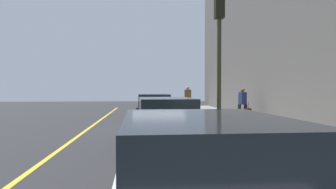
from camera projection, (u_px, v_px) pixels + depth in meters
The scene contains 11 objects.
ground_plane at pixel (159, 126), 14.19m from camera, with size 56.00×56.00×0.00m, color #28282B.
sidewalk at pixel (225, 124), 14.46m from camera, with size 28.00×4.60×0.15m, color gray.
lane_stripe_centre at pixel (91, 126), 13.92m from camera, with size 28.00×0.14×0.01m, color gold.
snow_bank_curb at pixel (169, 119), 16.56m from camera, with size 5.34×0.56×0.22m, color white.
parked_car_white at pixel (201, 186), 3.12m from camera, with size 4.30×1.95×1.51m.
parked_car_green at pixel (165, 122), 9.18m from camera, with size 4.68×2.02×1.51m.
parked_car_black at pixel (153, 108), 15.73m from camera, with size 4.44×1.96×1.51m.
pedestrian_navy_coat at pixel (242, 102), 16.11m from camera, with size 0.49×0.55×1.68m.
pedestrian_brown_coat at pixel (188, 98), 21.93m from camera, with size 0.60×0.52×1.82m.
traffic_light_pole at pixel (219, 43), 8.40m from camera, with size 0.35×0.26×4.35m.
rolling_suitcase at pixel (248, 114), 15.71m from camera, with size 0.34×0.22×0.97m.
Camera 1 is at (-14.14, 0.74, 1.80)m, focal length 31.37 mm.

